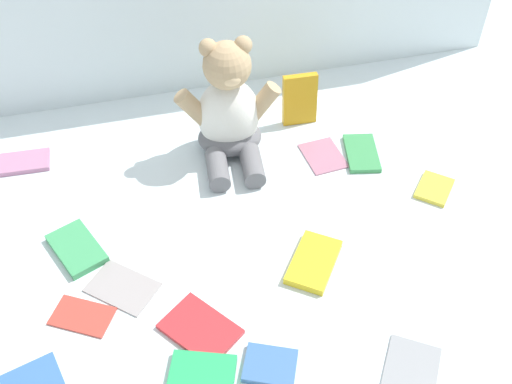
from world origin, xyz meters
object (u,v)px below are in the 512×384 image
at_px(book_case_0, 77,249).
at_px(book_case_1, 30,383).
at_px(book_case_5, 200,329).
at_px(book_case_9, 300,99).
at_px(book_case_3, 122,287).
at_px(book_case_6, 21,163).
at_px(book_case_10, 412,369).
at_px(teddy_bear, 229,113).
at_px(book_case_12, 202,378).
at_px(book_case_7, 314,262).
at_px(book_case_13, 323,155).
at_px(book_case_11, 362,153).
at_px(book_case_8, 434,188).
at_px(book_case_2, 82,315).
at_px(book_case_4, 270,366).

relative_size(book_case_0, book_case_1, 1.27).
bearing_deg(book_case_5, book_case_9, 19.56).
height_order(book_case_0, book_case_3, book_case_0).
relative_size(book_case_6, book_case_10, 1.12).
relative_size(teddy_bear, book_case_9, 2.21).
distance_m(book_case_3, book_case_12, 0.26).
distance_m(book_case_1, book_case_6, 0.59).
xyz_separation_m(book_case_1, book_case_12, (0.29, -0.07, 0.00)).
xyz_separation_m(book_case_0, book_case_1, (-0.09, -0.29, -0.00)).
relative_size(book_case_7, book_case_13, 1.21).
bearing_deg(book_case_0, book_case_9, -175.79).
relative_size(book_case_11, book_case_12, 1.13).
height_order(teddy_bear, book_case_8, teddy_bear).
distance_m(book_case_2, book_case_11, 0.75).
bearing_deg(teddy_bear, book_case_5, -103.23).
distance_m(book_case_3, book_case_8, 0.73).
relative_size(book_case_2, book_case_13, 1.00).
bearing_deg(book_case_3, book_case_2, 162.95).
height_order(book_case_6, book_case_8, book_case_6).
xyz_separation_m(book_case_1, book_case_13, (0.69, 0.44, -0.00)).
bearing_deg(book_case_6, book_case_9, 92.30).
bearing_deg(book_case_11, book_case_6, -0.06).
height_order(book_case_1, book_case_6, book_case_6).
bearing_deg(book_case_10, book_case_1, 21.54).
height_order(book_case_6, book_case_10, book_case_6).
height_order(book_case_6, book_case_7, book_case_7).
height_order(book_case_12, book_case_13, book_case_12).
bearing_deg(book_case_1, book_case_4, -115.79).
xyz_separation_m(teddy_bear, book_case_11, (0.31, -0.10, -0.11)).
bearing_deg(book_case_11, book_case_12, 56.83).
height_order(teddy_bear, book_case_13, teddy_bear).
relative_size(book_case_4, book_case_9, 0.68).
distance_m(teddy_bear, book_case_6, 0.52).
distance_m(book_case_1, book_case_5, 0.31).
height_order(book_case_8, book_case_9, book_case_9).
bearing_deg(book_case_9, book_case_7, -100.73).
xyz_separation_m(book_case_11, book_case_13, (-0.09, 0.02, -0.00)).
height_order(book_case_2, book_case_11, book_case_11).
xyz_separation_m(book_case_0, book_case_5, (0.22, -0.25, -0.00)).
relative_size(book_case_1, book_case_6, 0.80).
distance_m(book_case_3, book_case_11, 0.66).
bearing_deg(teddy_bear, book_case_8, -25.49).
bearing_deg(book_case_5, book_case_8, -15.60).
relative_size(book_case_7, book_case_9, 1.02).
height_order(book_case_0, book_case_7, book_case_7).
bearing_deg(book_case_10, book_case_5, 7.17).
distance_m(book_case_2, book_case_4, 0.38).
bearing_deg(book_case_10, book_case_3, 0.92).
relative_size(book_case_1, book_case_11, 0.81).
relative_size(book_case_3, book_case_6, 1.00).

